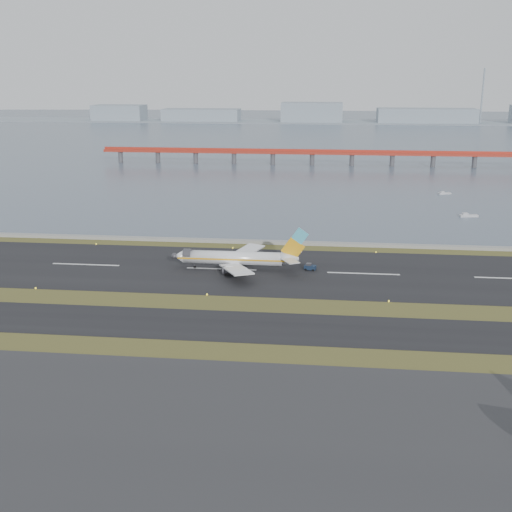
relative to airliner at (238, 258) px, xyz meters
name	(u,v)px	position (x,y,z in m)	size (l,w,h in m)	color
ground	(201,306)	(-4.78, -30.00, -3.46)	(1000.00, 1000.00, 0.00)	#374318
apron_strip	(135,426)	(-4.78, -85.00, -3.41)	(1000.00, 50.00, 0.10)	#2E2D30
taxiway_strip	(191,324)	(-4.78, -42.00, -3.41)	(1000.00, 18.00, 0.10)	black
runway_strip	(221,269)	(-4.78, 0.00, -3.41)	(1000.00, 45.00, 0.10)	black
seawall	(236,241)	(-4.78, 30.00, -2.96)	(1000.00, 2.50, 1.00)	#989893
bay_water	(296,134)	(-4.78, 430.00, -3.46)	(1400.00, 800.00, 1.30)	#4C5C6D
red_pier	(312,153)	(15.22, 220.00, 3.82)	(260.00, 5.00, 10.20)	#A82B1C
far_shoreline	(315,117)	(8.85, 590.00, 2.61)	(1400.00, 80.00, 60.50)	#8795A0
airliner	(238,258)	(0.00, 0.00, 0.00)	(38.52, 32.89, 12.80)	white
pushback_tug	(310,267)	(20.30, 1.75, -2.47)	(3.51, 2.50, 2.04)	#15233A
workboat_near	(468,216)	(79.50, 79.27, -2.93)	(7.19, 3.26, 1.68)	silver
workboat_far	(444,193)	(78.54, 128.17, -3.00)	(6.25, 4.03, 1.45)	silver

